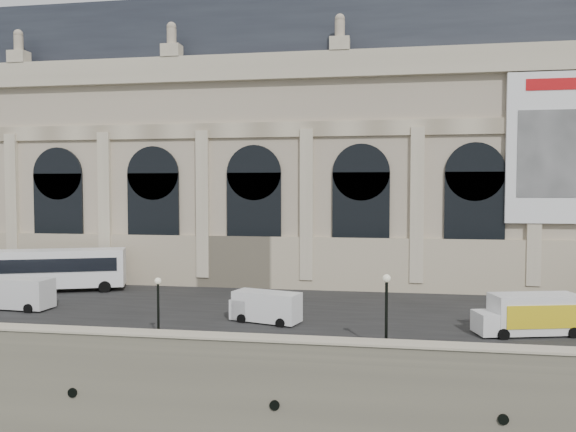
{
  "coord_description": "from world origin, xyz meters",
  "views": [
    {
      "loc": [
        7.51,
        -29.81,
        15.5
      ],
      "look_at": [
        -0.78,
        22.0,
        12.94
      ],
      "focal_mm": 35.0,
      "sensor_mm": 36.0,
      "label": 1
    }
  ],
  "objects_px": {
    "lamp_left": "(158,310)",
    "lamp_right": "(386,314)",
    "van_b": "(14,294)",
    "box_truck": "(529,315)",
    "van_c": "(263,307)",
    "bus_left": "(50,269)"
  },
  "relations": [
    {
      "from": "lamp_left",
      "to": "lamp_right",
      "type": "distance_m",
      "value": 13.84
    },
    {
      "from": "van_b",
      "to": "lamp_right",
      "type": "distance_m",
      "value": 29.63
    },
    {
      "from": "box_truck",
      "to": "lamp_left",
      "type": "relative_size",
      "value": 1.72
    },
    {
      "from": "van_b",
      "to": "van_c",
      "type": "bearing_deg",
      "value": -3.14
    },
    {
      "from": "van_c",
      "to": "van_b",
      "type": "bearing_deg",
      "value": 176.86
    },
    {
      "from": "bus_left",
      "to": "box_truck",
      "type": "xyz_separation_m",
      "value": [
        39.35,
        -9.06,
        -0.84
      ]
    },
    {
      "from": "van_c",
      "to": "lamp_right",
      "type": "xyz_separation_m",
      "value": [
        8.54,
        -6.18,
        1.16
      ]
    },
    {
      "from": "van_b",
      "to": "box_truck",
      "type": "bearing_deg",
      "value": -2.77
    },
    {
      "from": "van_b",
      "to": "lamp_right",
      "type": "relative_size",
      "value": 1.24
    },
    {
      "from": "box_truck",
      "to": "lamp_right",
      "type": "bearing_deg",
      "value": -149.32
    },
    {
      "from": "van_c",
      "to": "lamp_left",
      "type": "relative_size",
      "value": 1.3
    },
    {
      "from": "van_b",
      "to": "lamp_right",
      "type": "height_order",
      "value": "lamp_right"
    },
    {
      "from": "van_b",
      "to": "lamp_right",
      "type": "bearing_deg",
      "value": -14.25
    },
    {
      "from": "van_b",
      "to": "lamp_left",
      "type": "height_order",
      "value": "lamp_left"
    },
    {
      "from": "box_truck",
      "to": "lamp_right",
      "type": "xyz_separation_m",
      "value": [
        -9.19,
        -5.45,
        0.94
      ]
    },
    {
      "from": "van_b",
      "to": "bus_left",
      "type": "bearing_deg",
      "value": 101.42
    },
    {
      "from": "bus_left",
      "to": "van_c",
      "type": "height_order",
      "value": "bus_left"
    },
    {
      "from": "van_b",
      "to": "lamp_left",
      "type": "distance_m",
      "value": 16.56
    },
    {
      "from": "box_truck",
      "to": "lamp_right",
      "type": "relative_size",
      "value": 1.51
    },
    {
      "from": "bus_left",
      "to": "box_truck",
      "type": "bearing_deg",
      "value": -12.96
    },
    {
      "from": "van_b",
      "to": "lamp_left",
      "type": "xyz_separation_m",
      "value": [
        14.86,
        -7.28,
        0.75
      ]
    },
    {
      "from": "box_truck",
      "to": "lamp_left",
      "type": "height_order",
      "value": "lamp_left"
    }
  ]
}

